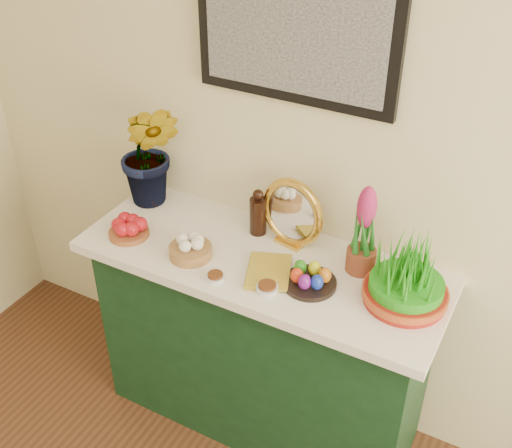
{
  "coord_description": "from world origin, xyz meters",
  "views": [
    {
      "loc": [
        0.43,
        0.32,
        2.35
      ],
      "look_at": [
        -0.45,
        1.95,
        1.07
      ],
      "focal_mm": 45.0,
      "sensor_mm": 36.0,
      "label": 1
    }
  ],
  "objects_px": {
    "book": "(247,269)",
    "wheatgrass_sabzeh": "(408,277)",
    "sideboard": "(262,346)",
    "hyacinth_green": "(149,137)",
    "mirror": "(292,214)"
  },
  "relations": [
    {
      "from": "book",
      "to": "wheatgrass_sabzeh",
      "type": "relative_size",
      "value": 0.7
    },
    {
      "from": "sideboard",
      "to": "book",
      "type": "bearing_deg",
      "value": -92.77
    },
    {
      "from": "hyacinth_green",
      "to": "wheatgrass_sabzeh",
      "type": "bearing_deg",
      "value": -18.55
    },
    {
      "from": "mirror",
      "to": "book",
      "type": "height_order",
      "value": "mirror"
    },
    {
      "from": "hyacinth_green",
      "to": "book",
      "type": "bearing_deg",
      "value": -34.78
    },
    {
      "from": "hyacinth_green",
      "to": "book",
      "type": "distance_m",
      "value": 0.68
    },
    {
      "from": "sideboard",
      "to": "wheatgrass_sabzeh",
      "type": "height_order",
      "value": "wheatgrass_sabzeh"
    },
    {
      "from": "mirror",
      "to": "wheatgrass_sabzeh",
      "type": "relative_size",
      "value": 0.96
    },
    {
      "from": "sideboard",
      "to": "mirror",
      "type": "relative_size",
      "value": 4.65
    },
    {
      "from": "book",
      "to": "mirror",
      "type": "bearing_deg",
      "value": 55.39
    },
    {
      "from": "hyacinth_green",
      "to": "wheatgrass_sabzeh",
      "type": "distance_m",
      "value": 1.14
    },
    {
      "from": "book",
      "to": "wheatgrass_sabzeh",
      "type": "height_order",
      "value": "wheatgrass_sabzeh"
    },
    {
      "from": "wheatgrass_sabzeh",
      "to": "mirror",
      "type": "bearing_deg",
      "value": 165.75
    },
    {
      "from": "mirror",
      "to": "sideboard",
      "type": "bearing_deg",
      "value": -111.3
    },
    {
      "from": "hyacinth_green",
      "to": "book",
      "type": "xyz_separation_m",
      "value": [
        0.57,
        -0.23,
        -0.29
      ]
    }
  ]
}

